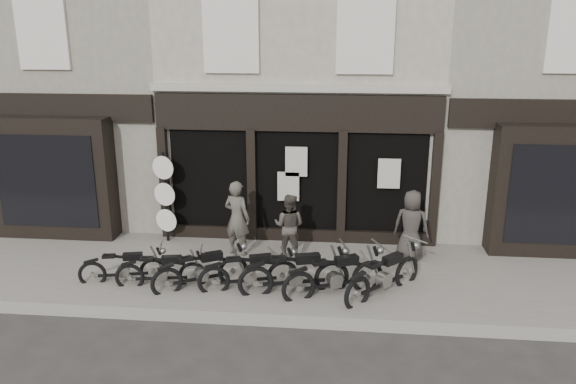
# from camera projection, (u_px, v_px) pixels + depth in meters

# --- Properties ---
(ground_plane) EXTENTS (90.00, 90.00, 0.00)m
(ground_plane) POSITION_uv_depth(u_px,v_px,m) (285.00, 294.00, 11.95)
(ground_plane) COLOR #2D2B28
(ground_plane) RESTS_ON ground
(pavement) EXTENTS (30.00, 4.20, 0.12)m
(pavement) POSITION_uv_depth(u_px,v_px,m) (289.00, 274.00, 12.79)
(pavement) COLOR slate
(pavement) RESTS_ON ground_plane
(kerb) EXTENTS (30.00, 0.25, 0.13)m
(kerb) POSITION_uv_depth(u_px,v_px,m) (278.00, 321.00, 10.74)
(kerb) COLOR gray
(kerb) RESTS_ON ground_plane
(central_building) EXTENTS (7.30, 6.22, 8.34)m
(central_building) POSITION_uv_depth(u_px,v_px,m) (306.00, 77.00, 16.48)
(central_building) COLOR #B7AE9D
(central_building) RESTS_ON ground
(neighbour_left) EXTENTS (5.60, 6.73, 8.34)m
(neighbour_left) POSITION_uv_depth(u_px,v_px,m) (97.00, 76.00, 17.04)
(neighbour_left) COLOR gray
(neighbour_left) RESTS_ON ground
(neighbour_right) EXTENTS (5.60, 6.73, 8.34)m
(neighbour_right) POSITION_uv_depth(u_px,v_px,m) (530.00, 80.00, 15.84)
(neighbour_right) COLOR gray
(neighbour_right) RESTS_ON ground
(motorcycle_0) EXTENTS (1.88, 0.72, 0.91)m
(motorcycle_0) POSITION_uv_depth(u_px,v_px,m) (124.00, 270.00, 12.27)
(motorcycle_0) COLOR black
(motorcycle_0) RESTS_ON ground
(motorcycle_1) EXTENTS (1.96, 0.63, 0.94)m
(motorcycle_1) POSITION_uv_depth(u_px,v_px,m) (162.00, 274.00, 12.07)
(motorcycle_1) COLOR black
(motorcycle_1) RESTS_ON ground
(motorcycle_2) EXTENTS (1.94, 1.32, 1.03)m
(motorcycle_2) POSITION_uv_depth(u_px,v_px,m) (202.00, 273.00, 12.00)
(motorcycle_2) COLOR black
(motorcycle_2) RESTS_ON ground
(motorcycle_3) EXTENTS (2.09, 0.93, 1.03)m
(motorcycle_3) POSITION_uv_depth(u_px,v_px,m) (250.00, 275.00, 11.91)
(motorcycle_3) COLOR black
(motorcycle_3) RESTS_ON ground
(motorcycle_4) EXTENTS (2.32, 0.95, 1.14)m
(motorcycle_4) POSITION_uv_depth(u_px,v_px,m) (296.00, 277.00, 11.74)
(motorcycle_4) COLOR black
(motorcycle_4) RESTS_ON ground
(motorcycle_5) EXTENTS (2.14, 1.28, 1.10)m
(motorcycle_5) POSITION_uv_depth(u_px,v_px,m) (335.00, 279.00, 11.67)
(motorcycle_5) COLOR black
(motorcycle_5) RESTS_ON ground
(motorcycle_6) EXTENTS (1.77, 1.82, 1.09)m
(motorcycle_6) POSITION_uv_depth(u_px,v_px,m) (384.00, 279.00, 11.68)
(motorcycle_6) COLOR black
(motorcycle_6) RESTS_ON ground
(man_left) EXTENTS (0.79, 0.66, 1.85)m
(man_left) POSITION_uv_depth(u_px,v_px,m) (237.00, 218.00, 13.53)
(man_left) COLOR #4E4B40
(man_left) RESTS_ON pavement
(man_centre) EXTENTS (0.88, 0.75, 1.57)m
(man_centre) POSITION_uv_depth(u_px,v_px,m) (289.00, 226.00, 13.43)
(man_centre) COLOR #433D36
(man_centre) RESTS_ON pavement
(man_right) EXTENTS (0.94, 0.73, 1.70)m
(man_right) POSITION_uv_depth(u_px,v_px,m) (411.00, 225.00, 13.28)
(man_right) COLOR #36322D
(man_right) RESTS_ON pavement
(advert_sign_post) EXTENTS (0.59, 0.39, 2.47)m
(advert_sign_post) POSITION_uv_depth(u_px,v_px,m) (165.00, 201.00, 14.32)
(advert_sign_post) COLOR black
(advert_sign_post) RESTS_ON ground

